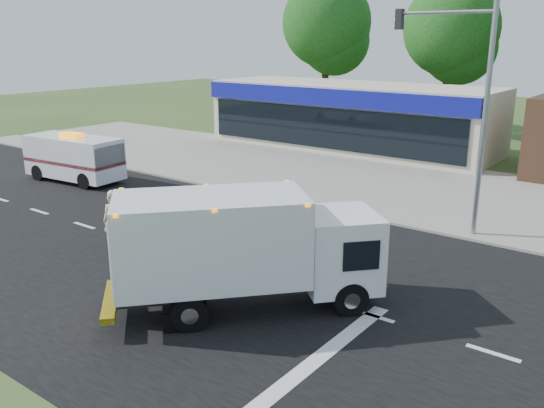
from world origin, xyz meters
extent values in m
plane|color=#385123|center=(0.00, 0.00, 0.00)|extent=(120.00, 120.00, 0.00)
cube|color=black|center=(0.00, 0.00, 0.00)|extent=(60.00, 14.00, 0.02)
cube|color=gray|center=(0.00, 8.20, 0.06)|extent=(60.00, 2.40, 0.12)
cube|color=gray|center=(0.00, 14.00, 0.01)|extent=(60.00, 9.00, 0.02)
cube|color=silver|center=(-15.00, 0.00, 0.02)|extent=(1.20, 0.15, 0.01)
cube|color=silver|center=(-12.00, 0.00, 0.02)|extent=(1.20, 0.15, 0.01)
cube|color=silver|center=(-9.00, 0.00, 0.02)|extent=(1.20, 0.15, 0.01)
cube|color=silver|center=(-6.00, 0.00, 0.02)|extent=(1.20, 0.15, 0.01)
cube|color=silver|center=(-3.00, 0.00, 0.02)|extent=(1.20, 0.15, 0.01)
cube|color=silver|center=(0.00, 0.00, 0.02)|extent=(1.20, 0.15, 0.01)
cube|color=silver|center=(3.00, 0.00, 0.02)|extent=(1.20, 0.15, 0.01)
cube|color=silver|center=(6.00, 0.00, 0.02)|extent=(1.20, 0.15, 0.01)
cube|color=silver|center=(3.00, -3.00, 0.02)|extent=(0.40, 7.00, 0.01)
cube|color=black|center=(-0.42, -2.21, 0.66)|extent=(3.84, 4.13, 0.33)
cube|color=white|center=(1.81, 0.27, 1.46)|extent=(2.76, 2.75, 1.98)
cube|color=black|center=(2.41, 0.94, 1.65)|extent=(1.42, 1.30, 0.85)
cube|color=white|center=(-0.42, -2.21, 1.98)|extent=(4.82, 5.01, 2.21)
cube|color=silver|center=(-2.00, -3.98, 1.93)|extent=(1.44, 1.30, 1.79)
cube|color=yellow|center=(-2.11, -4.10, 0.52)|extent=(1.90, 1.75, 0.17)
cube|color=orange|center=(-0.42, -2.21, 3.06)|extent=(4.72, 4.89, 0.08)
cylinder|color=black|center=(1.18, 0.90, 0.45)|extent=(0.81, 0.86, 0.90)
cylinder|color=black|center=(2.51, -0.29, 0.45)|extent=(0.81, 0.86, 0.90)
cylinder|color=black|center=(-1.56, -2.08, 0.45)|extent=(0.81, 0.86, 0.90)
cylinder|color=black|center=(-0.16, -3.33, 0.45)|extent=(0.81, 0.86, 0.90)
imported|color=#C7B685|center=(-6.22, -0.75, 0.94)|extent=(0.82, 0.78, 1.88)
sphere|color=white|center=(-6.22, -0.75, 1.85)|extent=(0.28, 0.28, 0.28)
cube|color=white|center=(-15.30, 4.02, 1.21)|extent=(5.21, 2.43, 1.94)
cube|color=black|center=(-13.17, 4.23, 1.50)|extent=(0.96, 1.91, 0.97)
cube|color=orange|center=(-15.30, 4.02, 2.28)|extent=(1.22, 0.70, 0.19)
cube|color=#B20B1C|center=(-15.30, 4.02, 1.02)|extent=(5.21, 2.43, 0.17)
cylinder|color=black|center=(-13.74, 5.05, 0.39)|extent=(0.80, 0.32, 0.78)
cylinder|color=black|center=(-13.57, 3.31, 0.39)|extent=(0.80, 0.32, 0.78)
cylinder|color=black|center=(-17.02, 4.72, 0.39)|extent=(0.80, 0.32, 0.78)
cylinder|color=black|center=(-16.85, 2.98, 0.39)|extent=(0.80, 0.32, 0.78)
cube|color=beige|center=(-9.00, 20.00, 2.00)|extent=(18.00, 6.00, 4.00)
cube|color=#111490|center=(-9.00, 16.95, 3.40)|extent=(18.00, 0.30, 1.00)
cube|color=black|center=(-9.00, 16.95, 1.60)|extent=(17.00, 0.12, 2.40)
cylinder|color=gray|center=(3.00, 7.60, 4.00)|extent=(0.18, 0.18, 8.00)
cylinder|color=gray|center=(1.30, 7.60, 7.60)|extent=(3.40, 0.12, 0.12)
cube|color=black|center=(-0.30, 7.60, 7.40)|extent=(0.25, 0.25, 0.70)
cylinder|color=#332114|center=(-16.00, 28.00, 3.67)|extent=(0.56, 0.56, 7.35)
sphere|color=#134315|center=(-16.00, 28.00, 7.88)|extent=(6.93, 6.93, 6.93)
sphere|color=#134315|center=(-15.50, 28.50, 6.51)|extent=(5.46, 5.46, 5.46)
cylinder|color=#332114|center=(-6.00, 28.00, 3.43)|extent=(0.56, 0.56, 6.86)
sphere|color=#134315|center=(-6.00, 28.00, 7.35)|extent=(6.47, 6.47, 6.47)
sphere|color=#134315|center=(-5.50, 28.50, 6.08)|extent=(5.10, 5.10, 5.10)
camera|label=1|loc=(8.92, -12.08, 6.82)|focal=38.00mm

